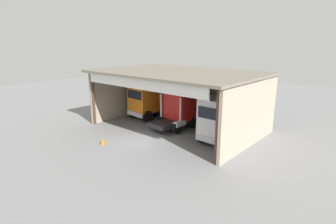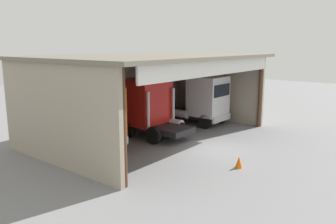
% 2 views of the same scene
% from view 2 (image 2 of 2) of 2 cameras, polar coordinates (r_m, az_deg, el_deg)
% --- Properties ---
extents(ground_plane, '(80.00, 80.00, 0.00)m').
position_cam_2_polar(ground_plane, '(19.32, 7.45, -6.26)').
color(ground_plane, slate).
rests_on(ground_plane, ground).
extents(workshop_shed, '(14.53, 9.75, 5.21)m').
position_cam_2_polar(workshop_shed, '(21.80, -4.62, 5.51)').
color(workshop_shed, '#9E937F').
rests_on(workshop_shed, ground).
extents(truck_orange_center_bay, '(2.72, 4.48, 3.57)m').
position_cam_2_polar(truck_orange_center_bay, '(18.56, -12.57, -1.18)').
color(truck_orange_center_bay, orange).
rests_on(truck_orange_center_bay, ground).
extents(truck_red_center_right_bay, '(2.79, 4.66, 3.71)m').
position_cam_2_polar(truck_red_center_right_bay, '(21.54, -3.27, 0.99)').
color(truck_red_center_right_bay, red).
rests_on(truck_red_center_right_bay, ground).
extents(truck_white_yard_outside, '(2.62, 5.06, 3.58)m').
position_cam_2_polar(truck_white_yard_outside, '(24.80, 6.26, 2.03)').
color(truck_white_yard_outside, white).
rests_on(truck_white_yard_outside, ground).
extents(oil_drum, '(0.58, 0.58, 0.87)m').
position_cam_2_polar(oil_drum, '(25.29, -5.70, -1.00)').
color(oil_drum, '#B21E19').
rests_on(oil_drum, ground).
extents(tool_cart, '(0.90, 0.60, 1.00)m').
position_cam_2_polar(tool_cart, '(22.85, -13.68, -2.43)').
color(tool_cart, black).
rests_on(tool_cart, ground).
extents(traffic_cone, '(0.36, 0.36, 0.56)m').
position_cam_2_polar(traffic_cone, '(16.64, 11.95, -8.32)').
color(traffic_cone, orange).
rests_on(traffic_cone, ground).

